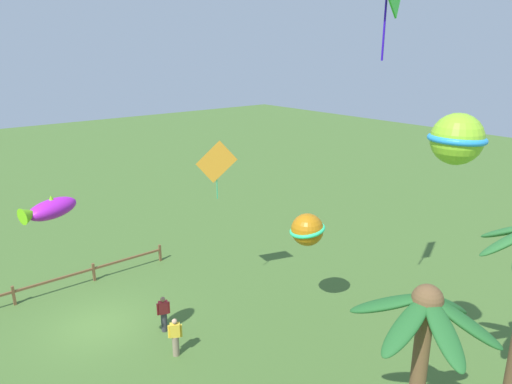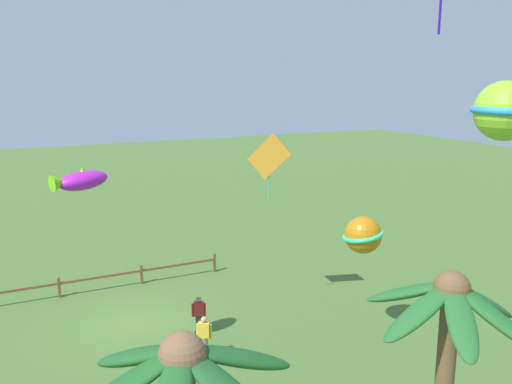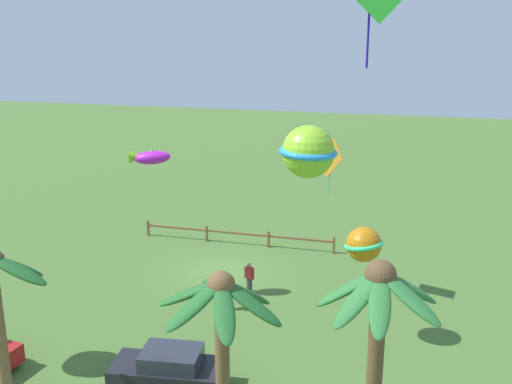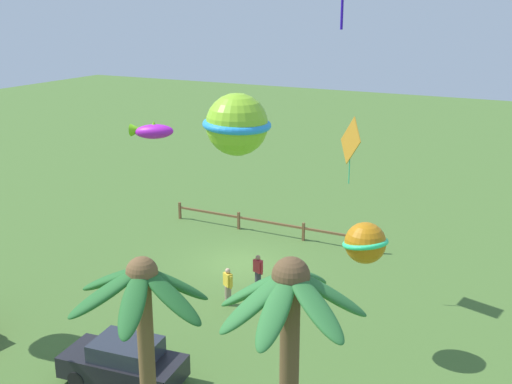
{
  "view_description": "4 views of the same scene",
  "coord_description": "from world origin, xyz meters",
  "px_view_note": "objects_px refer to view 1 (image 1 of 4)",
  "views": [
    {
      "loc": [
        5.88,
        17.95,
        11.38
      ],
      "look_at": [
        -4.05,
        5.77,
        6.59
      ],
      "focal_mm": 33.05,
      "sensor_mm": 36.0,
      "label": 1
    },
    {
      "loc": [
        4.64,
        20.75,
        9.89
      ],
      "look_at": [
        -2.59,
        6.0,
        6.37
      ],
      "focal_mm": 38.76,
      "sensor_mm": 36.0,
      "label": 2
    },
    {
      "loc": [
        -8.96,
        26.8,
        12.24
      ],
      "look_at": [
        -3.5,
        6.33,
        6.29
      ],
      "focal_mm": 41.37,
      "sensor_mm": 36.0,
      "label": 3
    },
    {
      "loc": [
        -13.2,
        24.0,
        11.68
      ],
      "look_at": [
        -4.1,
        6.28,
        5.72
      ],
      "focal_mm": 44.62,
      "sensor_mm": 36.0,
      "label": 4
    }
  ],
  "objects_px": {
    "kite_ball_4": "(457,139)",
    "kite_diamond_0": "(216,163)",
    "kite_ball_3": "(307,230)",
    "kite_fish_5": "(49,209)",
    "spectator_0": "(164,314)",
    "spectator_1": "(175,337)",
    "palm_tree_1": "(424,334)"
  },
  "relations": [
    {
      "from": "spectator_0",
      "to": "kite_fish_5",
      "type": "relative_size",
      "value": 0.82
    },
    {
      "from": "spectator_1",
      "to": "kite_ball_4",
      "type": "height_order",
      "value": "kite_ball_4"
    },
    {
      "from": "spectator_1",
      "to": "palm_tree_1",
      "type": "bearing_deg",
      "value": 106.27
    },
    {
      "from": "kite_diamond_0",
      "to": "kite_ball_3",
      "type": "xyz_separation_m",
      "value": [
        -1.94,
        3.81,
        -2.48
      ]
    },
    {
      "from": "kite_ball_4",
      "to": "spectator_0",
      "type": "bearing_deg",
      "value": -65.64
    },
    {
      "from": "kite_diamond_0",
      "to": "spectator_0",
      "type": "bearing_deg",
      "value": 15.1
    },
    {
      "from": "kite_diamond_0",
      "to": "kite_ball_4",
      "type": "distance_m",
      "value": 10.74
    },
    {
      "from": "palm_tree_1",
      "to": "spectator_0",
      "type": "distance_m",
      "value": 11.18
    },
    {
      "from": "kite_ball_4",
      "to": "kite_diamond_0",
      "type": "bearing_deg",
      "value": -85.57
    },
    {
      "from": "spectator_0",
      "to": "kite_diamond_0",
      "type": "distance_m",
      "value": 6.8
    },
    {
      "from": "palm_tree_1",
      "to": "kite_diamond_0",
      "type": "height_order",
      "value": "kite_diamond_0"
    },
    {
      "from": "palm_tree_1",
      "to": "spectator_0",
      "type": "height_order",
      "value": "palm_tree_1"
    },
    {
      "from": "palm_tree_1",
      "to": "kite_fish_5",
      "type": "distance_m",
      "value": 11.37
    },
    {
      "from": "kite_ball_4",
      "to": "spectator_1",
      "type": "bearing_deg",
      "value": -58.44
    },
    {
      "from": "spectator_0",
      "to": "kite_diamond_0",
      "type": "bearing_deg",
      "value": -164.9
    },
    {
      "from": "palm_tree_1",
      "to": "spectator_0",
      "type": "bearing_deg",
      "value": -78.74
    },
    {
      "from": "kite_fish_5",
      "to": "kite_diamond_0",
      "type": "bearing_deg",
      "value": -164.27
    },
    {
      "from": "palm_tree_1",
      "to": "kite_ball_4",
      "type": "relative_size",
      "value": 3.04
    },
    {
      "from": "spectator_0",
      "to": "spectator_1",
      "type": "bearing_deg",
      "value": 75.48
    },
    {
      "from": "kite_ball_3",
      "to": "kite_ball_4",
      "type": "height_order",
      "value": "kite_ball_4"
    },
    {
      "from": "kite_diamond_0",
      "to": "spectator_1",
      "type": "bearing_deg",
      "value": 34.36
    },
    {
      "from": "spectator_0",
      "to": "kite_ball_3",
      "type": "xyz_separation_m",
      "value": [
        -5.42,
        2.87,
        3.28
      ]
    },
    {
      "from": "kite_ball_4",
      "to": "kite_fish_5",
      "type": "xyz_separation_m",
      "value": [
        8.52,
        -8.25,
        -2.36
      ]
    },
    {
      "from": "spectator_1",
      "to": "kite_ball_4",
      "type": "relative_size",
      "value": 0.84
    },
    {
      "from": "kite_fish_5",
      "to": "kite_ball_4",
      "type": "bearing_deg",
      "value": 135.91
    },
    {
      "from": "palm_tree_1",
      "to": "kite_fish_5",
      "type": "xyz_separation_m",
      "value": [
        6.3,
        -9.17,
        2.34
      ]
    },
    {
      "from": "palm_tree_1",
      "to": "kite_diamond_0",
      "type": "distance_m",
      "value": 11.65
    },
    {
      "from": "spectator_0",
      "to": "kite_fish_5",
      "type": "bearing_deg",
      "value": 16.25
    },
    {
      "from": "kite_ball_3",
      "to": "kite_fish_5",
      "type": "bearing_deg",
      "value": -9.62
    },
    {
      "from": "spectator_0",
      "to": "kite_ball_4",
      "type": "relative_size",
      "value": 0.84
    },
    {
      "from": "kite_ball_4",
      "to": "kite_ball_3",
      "type": "bearing_deg",
      "value": -99.7
    },
    {
      "from": "spectator_0",
      "to": "kite_ball_4",
      "type": "height_order",
      "value": "kite_ball_4"
    }
  ]
}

